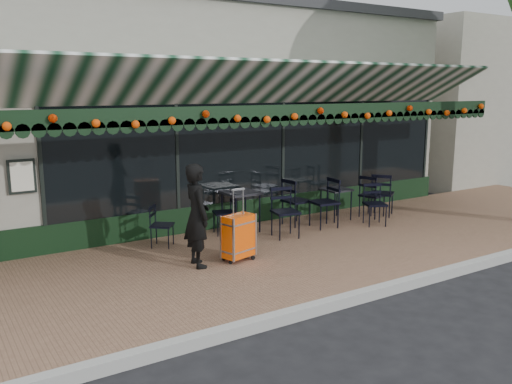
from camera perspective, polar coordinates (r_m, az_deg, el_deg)
ground at (r=7.87m, az=11.24°, el=-10.84°), size 80.00×80.00×0.00m
sidewalk at (r=9.30m, az=2.69°, el=-6.71°), size 18.00×4.00×0.15m
curb at (r=7.79m, az=11.67°, el=-10.50°), size 18.00×0.16×0.15m
restaurant_building at (r=14.05m, az=-11.17°, el=8.19°), size 12.00×9.60×4.50m
neighbor_building_right at (r=22.44m, az=21.68°, el=8.90°), size 12.00×8.00×4.80m
woman at (r=8.39m, az=-6.24°, el=-2.46°), size 0.45×0.63×1.61m
suitcase at (r=8.70m, az=-1.87°, el=-4.74°), size 0.57×0.41×1.17m
cafe_table_a at (r=11.47m, az=8.44°, el=0.02°), size 0.54×0.54×0.66m
cafe_table_b at (r=10.39m, az=-1.62°, el=-0.39°), size 0.63×0.63×0.78m
chair_a_left at (r=10.82m, az=7.18°, el=-1.14°), size 0.55×0.55×0.99m
chair_a_right at (r=11.88m, az=12.13°, el=-0.38°), size 0.57×0.57×0.92m
chair_a_front at (r=11.18m, az=12.42°, el=-1.30°), size 0.56×0.56×0.84m
chair_a_extra at (r=12.07m, az=13.15°, el=-0.20°), size 0.66×0.66×0.94m
chair_b_left at (r=10.27m, az=-3.37°, el=-2.24°), size 0.49×0.49×0.81m
chair_b_right at (r=10.98m, az=4.25°, el=-0.99°), size 0.52×0.52×0.96m
chair_b_front at (r=10.03m, az=3.11°, el=-2.17°), size 0.55×0.55×0.94m
chair_solo at (r=9.59m, az=-9.87°, el=-3.52°), size 0.53×0.53×0.75m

